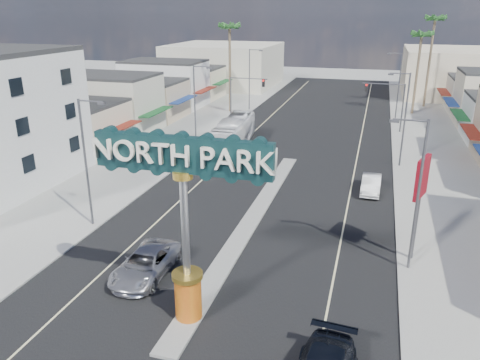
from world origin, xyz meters
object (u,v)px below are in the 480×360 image
Objects in this scene: car_parked_left at (234,153)px; streetlight_r_near at (416,189)px; palm_right_far at (435,24)px; streetlight_l_near at (87,157)px; bank_pylon_sign at (421,183)px; streetlight_r_mid at (403,115)px; palm_right_mid at (421,39)px; city_bus at (233,133)px; palm_left_far at (230,31)px; suv_left at (146,264)px; streetlight_l_far at (250,76)px; car_parked_right at (371,184)px; streetlight_l_mid at (196,103)px; traffic_signal_right at (388,98)px; streetlight_r_far at (398,82)px; traffic_signal_left at (244,91)px; gateway_sign at (184,209)px.

streetlight_r_near is at bearing -50.60° from car_parked_left.
streetlight_r_near is 52.71m from palm_right_far.
streetlight_l_near is 21.28m from bank_pylon_sign.
streetlight_r_mid is 1.40× the size of bank_pylon_sign.
palm_right_mid reaches higher than city_bus.
car_parked_left is (7.50, -22.63, -10.69)m from palm_left_far.
palm_left_far reaches higher than city_bus.
city_bus is at bearing -130.06° from palm_right_mid.
palm_left_far reaches higher than suv_left.
streetlight_r_near is (20.87, 0.00, 0.00)m from streetlight_l_near.
palm_right_mid is at bearing 9.69° from streetlight_l_far.
palm_right_mid is at bearing 71.49° from suv_left.
car_parked_right is at bearing -106.55° from streetlight_r_mid.
streetlight_l_far is 24.41m from palm_right_mid.
streetlight_l_mid is at bearing -128.48° from palm_right_far.
bank_pylon_sign reaches higher than car_parked_right.
suv_left is (9.13, -44.94, -10.73)m from palm_left_far.
car_parked_right is at bearing 33.33° from streetlight_l_near.
palm_left_far is at bearing 164.85° from traffic_signal_right.
palm_right_mid is at bearing 84.36° from streetlight_r_mid.
streetlight_r_far is (0.00, 42.00, 0.00)m from streetlight_r_near.
streetlight_r_far is at bearing 22.20° from traffic_signal_left.
streetlight_l_near is 0.74× the size of palm_right_mid.
gateway_sign is 0.70× the size of palm_left_far.
streetlight_l_mid is 28.32m from bank_pylon_sign.
palm_right_far reaches higher than streetlight_l_mid.
bank_pylon_sign is (0.38, -40.72, -0.09)m from streetlight_r_far.
palm_right_mid reaches higher than car_parked_right.
streetlight_l_mid is at bearing 136.21° from streetlight_r_near.
streetlight_r_mid is at bearing -90.00° from streetlight_r_far.
streetlight_l_mid is (-1.25, -13.99, 0.79)m from traffic_signal_left.
bank_pylon_sign is (0.38, -18.72, -0.09)m from streetlight_r_mid.
palm_right_far reaches higher than suv_left.
suv_left is 16.49m from bank_pylon_sign.
streetlight_l_mid is (0.00, 20.00, 0.00)m from streetlight_l_near.
palm_left_far reaches higher than palm_right_mid.
gateway_sign reaches higher than streetlight_l_mid.
streetlight_r_near reaches higher than car_parked_left.
palm_left_far is (-13.00, 48.02, 5.57)m from gateway_sign.
streetlight_l_far and streetlight_r_near have the same top height.
streetlight_l_near is at bearing -145.30° from car_parked_right.
car_parked_left is at bearing -131.45° from traffic_signal_right.
traffic_signal_right is 0.50× the size of palm_right_mid.
gateway_sign reaches higher than car_parked_right.
traffic_signal_left is 39.46m from suv_left.
streetlight_l_far is at bearing 157.80° from traffic_signal_right.
streetlight_l_mid is at bearing 110.42° from gateway_sign.
traffic_signal_right is at bearing 95.10° from streetlight_r_mid.
streetlight_r_far is (20.87, 0.00, 0.00)m from streetlight_l_far.
palm_left_far is (-23.43, -2.00, 6.43)m from streetlight_r_far.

